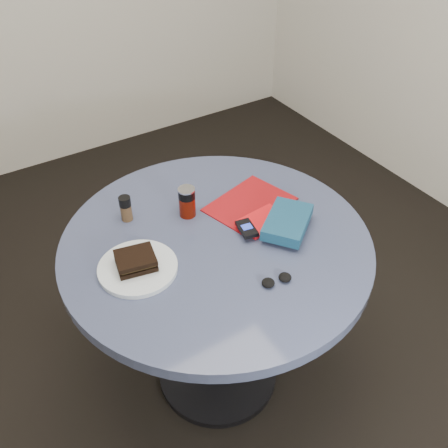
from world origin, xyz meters
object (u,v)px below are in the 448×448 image
soda_can (187,202)px  mp3_player (247,229)px  table (217,275)px  magazine (250,204)px  pepper_grinder (126,208)px  novel (287,222)px  headphones (277,280)px  red_book (263,221)px  sandwich (136,261)px  plate (138,268)px

soda_can → mp3_player: size_ratio=1.17×
table → magazine: bearing=25.1°
pepper_grinder → novel: (0.42, -0.33, -0.01)m
novel → mp3_player: novel is taller
magazine → headphones: (-0.15, -0.35, 0.01)m
magazine → red_book: size_ratio=1.82×
headphones → magazine: bearing=67.3°
sandwich → soda_can: (0.26, 0.15, 0.02)m
sandwich → pepper_grinder: (0.07, 0.23, 0.01)m
novel → headphones: 0.24m
magazine → sandwich: bearing=174.2°
plate → sandwich: (-0.00, 0.00, 0.03)m
soda_can → novel: size_ratio=0.55×
table → mp3_player: 0.21m
pepper_grinder → novel: 0.53m
soda_can → headphones: size_ratio=1.09×
plate → novel: size_ratio=1.22×
magazine → plate: bearing=174.7°
soda_can → mp3_player: (0.11, -0.19, -0.03)m
magazine → red_book: bearing=-117.8°
soda_can → mp3_player: soda_can is taller
red_book → headphones: 0.27m
sandwich → headphones: sandwich is taller
soda_can → table: bearing=-84.5°
table → sandwich: sandwich is taller
pepper_grinder → mp3_player: 0.41m
red_book → novel: size_ratio=0.80×
soda_can → novel: bearing=-46.5°
table → headphones: bearing=-79.2°
sandwich → soda_can: size_ratio=1.22×
soda_can → magazine: bearing=-18.1°
novel → soda_can: bearing=96.2°
soda_can → magazine: size_ratio=0.38×
mp3_player → headphones: (-0.05, -0.22, -0.01)m
plate → table: bearing=-1.4°
plate → sandwich: 0.03m
sandwich → headphones: bearing=-39.9°
sandwich → pepper_grinder: 0.25m
magazine → headphones: size_ratio=2.87×
plate → headphones: (0.32, -0.26, 0.00)m
table → red_book: 0.25m
novel → plate: bearing=131.9°
plate → magazine: plate is taller
sandwich → red_book: (0.44, -0.03, -0.02)m
magazine → mp3_player: (-0.10, -0.12, 0.02)m
mp3_player → plate: bearing=173.8°
mp3_player → soda_can: bearing=120.1°
plate → novel: bearing=-10.8°
plate → mp3_player: bearing=-6.2°
magazine → mp3_player: size_ratio=3.07×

